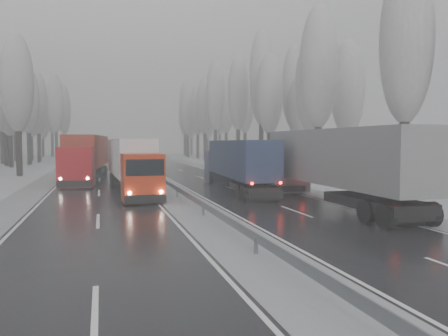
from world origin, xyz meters
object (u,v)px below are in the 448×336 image
truck_red_white (131,161)px  truck_blue_box (236,161)px  truck_cream_box (257,160)px  box_truck_distant (141,155)px  truck_red_red (87,155)px  truck_grey_tarp (330,162)px

truck_red_white → truck_blue_box: bearing=-12.0°
truck_cream_box → box_truck_distant: (-5.53, 51.53, -0.91)m
truck_cream_box → truck_red_white: truck_red_white is taller
truck_cream_box → box_truck_distant: size_ratio=2.09×
truck_blue_box → truck_red_red: (-11.64, 11.84, 0.29)m
truck_blue_box → truck_grey_tarp: bearing=-68.9°
truck_grey_tarp → truck_blue_box: bearing=108.0°
truck_cream_box → truck_red_red: (-14.60, 8.56, 0.37)m
box_truck_distant → truck_red_red: size_ratio=0.41×
box_truck_distant → truck_red_white: (-5.51, -53.41, 1.03)m
truck_cream_box → box_truck_distant: 51.83m
truck_cream_box → truck_red_white: 11.20m
truck_grey_tarp → truck_cream_box: bearing=90.4°
truck_grey_tarp → truck_red_white: truck_grey_tarp is taller
box_truck_distant → truck_red_red: (-9.07, -42.97, 1.28)m
box_truck_distant → truck_red_red: bearing=-95.8°
truck_grey_tarp → truck_red_white: bearing=136.2°
truck_blue_box → truck_red_white: truck_red_white is taller
truck_blue_box → truck_red_white: bearing=173.7°
truck_cream_box → truck_red_white: (-11.04, -1.88, 0.13)m
truck_red_white → truck_cream_box: bearing=7.4°
truck_grey_tarp → truck_red_white: (-11.04, 10.74, -0.31)m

